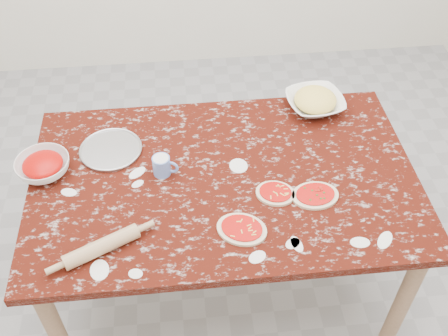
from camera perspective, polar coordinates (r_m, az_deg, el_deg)
ground at (r=2.76m, az=0.00°, el=-11.76°), size 4.00×4.00×0.00m
worktable at (r=2.23m, az=0.00°, el=-2.40°), size 1.60×1.00×0.75m
pizza_tray at (r=2.33m, az=-12.22°, el=1.93°), size 0.27×0.27×0.01m
sauce_bowl at (r=2.29m, az=-19.07°, el=0.13°), size 0.29×0.29×0.07m
cheese_bowl at (r=2.52m, az=9.86°, el=7.00°), size 0.30×0.30×0.06m
flour_mug at (r=2.17m, az=-6.73°, el=0.28°), size 0.11×0.07×0.09m
pizza_left at (r=1.98m, az=1.95°, el=-6.67°), size 0.24×0.22×0.02m
pizza_mid at (r=2.10m, az=5.61°, el=-2.74°), size 0.19×0.17×0.02m
pizza_right at (r=2.12m, az=9.89°, el=-2.95°), size 0.20×0.16×0.02m
rolling_pin at (r=1.95m, az=-13.18°, el=-8.33°), size 0.28×0.17×0.06m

